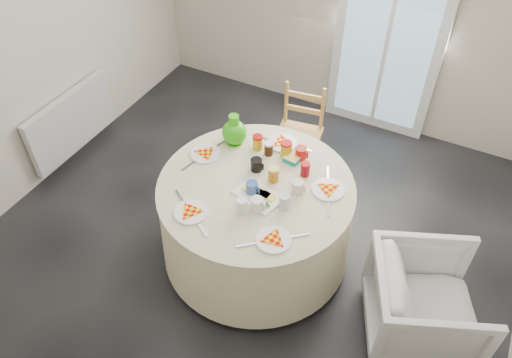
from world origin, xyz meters
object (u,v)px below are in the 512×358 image
at_px(radiator, 72,122).
at_px(armchair, 428,298).
at_px(wooden_chair, 298,131).
at_px(table, 256,220).
at_px(green_pitcher, 234,128).

relative_size(radiator, armchair, 1.40).
xyz_separation_m(radiator, wooden_chair, (1.93, 0.73, 0.09)).
relative_size(table, armchair, 1.99).
bearing_deg(table, green_pitcher, 136.33).
distance_m(table, wooden_chair, 1.02).
height_order(table, green_pitcher, green_pitcher).
bearing_deg(green_pitcher, armchair, -32.12).
height_order(radiator, wooden_chair, wooden_chair).
bearing_deg(wooden_chair, green_pitcher, -119.46).
relative_size(table, wooden_chair, 1.68).
bearing_deg(wooden_chair, table, -92.53).
height_order(radiator, armchair, armchair).
height_order(table, armchair, armchair).
distance_m(radiator, wooden_chair, 2.07).
xyz_separation_m(wooden_chair, armchair, (1.40, -1.10, -0.08)).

